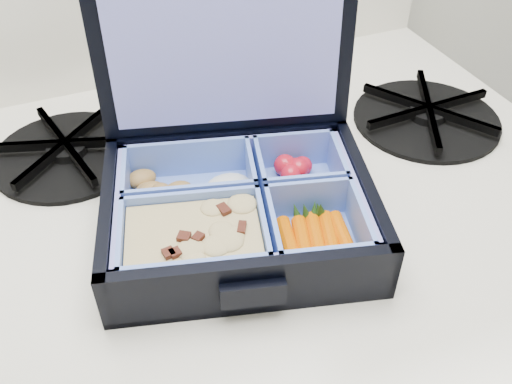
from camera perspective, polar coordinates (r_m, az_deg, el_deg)
name	(u,v)px	position (r m, az deg, el deg)	size (l,w,h in m)	color
bento_box	(239,211)	(0.52, -1.69, -1.93)	(0.24, 0.19, 0.06)	black
burner_grate	(428,112)	(0.71, 16.80, 7.65)	(0.17, 0.17, 0.03)	black
burner_grate_rear	(67,150)	(0.66, -18.39, 4.03)	(0.16, 0.16, 0.02)	black
fork	(251,131)	(0.67, -0.53, 6.11)	(0.02, 0.17, 0.01)	silver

